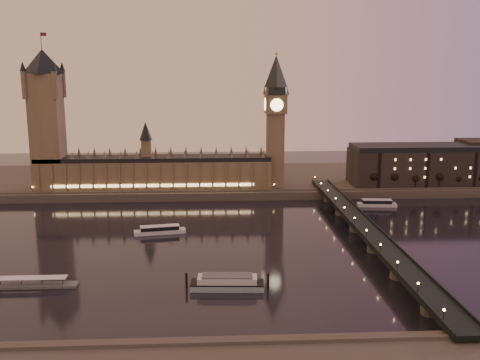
% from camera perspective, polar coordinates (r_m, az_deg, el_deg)
% --- Properties ---
extents(ground, '(700.00, 700.00, 0.00)m').
position_cam_1_polar(ground, '(306.34, -3.82, -6.76)').
color(ground, black).
rests_on(ground, ground).
extents(far_embankment, '(560.00, 130.00, 6.00)m').
position_cam_1_polar(far_embankment, '(465.88, 0.15, 0.03)').
color(far_embankment, '#423D35').
rests_on(far_embankment, ground).
extents(palace_of_westminster, '(180.00, 26.62, 52.00)m').
position_cam_1_polar(palace_of_westminster, '(420.91, -9.10, 1.23)').
color(palace_of_westminster, brown).
rests_on(palace_of_westminster, ground).
extents(victoria_tower, '(31.68, 31.68, 118.00)m').
position_cam_1_polar(victoria_tower, '(431.48, -19.97, 6.84)').
color(victoria_tower, brown).
rests_on(victoria_tower, ground).
extents(big_ben, '(17.68, 17.68, 104.00)m').
position_cam_1_polar(big_ben, '(415.89, 3.81, 7.10)').
color(big_ben, brown).
rests_on(big_ben, ground).
extents(westminster_bridge, '(13.20, 260.00, 15.30)m').
position_cam_1_polar(westminster_bridge, '(316.61, 13.06, -5.39)').
color(westminster_bridge, black).
rests_on(westminster_bridge, ground).
extents(city_block, '(155.00, 45.00, 34.00)m').
position_cam_1_polar(city_block, '(468.29, 20.99, 1.71)').
color(city_block, black).
rests_on(city_block, ground).
extents(bare_tree_0, '(5.29, 5.29, 10.77)m').
position_cam_1_polar(bare_tree_0, '(426.76, 14.08, 0.11)').
color(bare_tree_0, black).
rests_on(bare_tree_0, ground).
extents(bare_tree_1, '(5.29, 5.29, 10.77)m').
position_cam_1_polar(bare_tree_1, '(432.09, 16.26, 0.13)').
color(bare_tree_1, black).
rests_on(bare_tree_1, ground).
extents(bare_tree_2, '(5.29, 5.29, 10.77)m').
position_cam_1_polar(bare_tree_2, '(438.04, 18.39, 0.16)').
color(bare_tree_2, black).
rests_on(bare_tree_2, ground).
extents(bare_tree_3, '(5.29, 5.29, 10.77)m').
position_cam_1_polar(bare_tree_3, '(444.57, 20.45, 0.18)').
color(bare_tree_3, black).
rests_on(bare_tree_3, ground).
extents(bare_tree_4, '(5.29, 5.29, 10.77)m').
position_cam_1_polar(bare_tree_4, '(451.66, 22.46, 0.20)').
color(bare_tree_4, black).
rests_on(bare_tree_4, ground).
extents(cruise_boat_a, '(31.35, 11.66, 4.91)m').
position_cam_1_polar(cruise_boat_a, '(326.66, -8.54, -5.30)').
color(cruise_boat_a, silver).
rests_on(cruise_boat_a, ground).
extents(cruise_boat_b, '(28.36, 9.47, 5.14)m').
position_cam_1_polar(cruise_boat_b, '(399.09, 14.39, -2.42)').
color(cruise_boat_b, silver).
rests_on(cruise_boat_b, ground).
extents(moored_barge, '(37.90, 11.21, 6.96)m').
position_cam_1_polar(moored_barge, '(244.39, -1.36, -10.88)').
color(moored_barge, '#8EA9B5').
rests_on(moored_barge, ground).
extents(pontoon_pier, '(39.04, 6.51, 10.41)m').
position_cam_1_polar(pontoon_pier, '(264.57, -21.18, -10.32)').
color(pontoon_pier, '#595B5E').
rests_on(pontoon_pier, ground).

